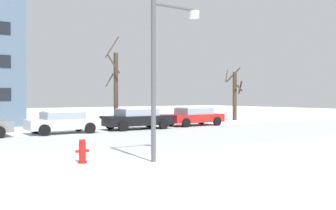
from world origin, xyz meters
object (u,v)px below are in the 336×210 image
street_lamp (163,62)px  parked_car_red (194,116)px  parked_car_white (63,122)px  fire_hydrant (82,150)px  parked_car_black (137,118)px

street_lamp → parked_car_red: street_lamp is taller
street_lamp → parked_car_white: size_ratio=1.30×
fire_hydrant → parked_car_red: parked_car_red is taller
parked_car_white → street_lamp: bearing=-93.2°
fire_hydrant → parked_car_black: 13.09m
fire_hydrant → parked_car_white: (3.03, 10.25, 0.26)m
street_lamp → parked_car_black: 13.00m
parked_car_white → fire_hydrant: bearing=-106.5°
fire_hydrant → parked_car_red: size_ratio=0.19×
street_lamp → parked_car_white: bearing=86.8°
street_lamp → parked_car_white: 11.68m
parked_car_red → parked_car_white: bearing=-178.2°
street_lamp → parked_car_white: (0.63, 11.36, -2.64)m
parked_car_white → parked_car_black: (5.06, 0.04, 0.04)m
parked_car_black → street_lamp: bearing=-116.5°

